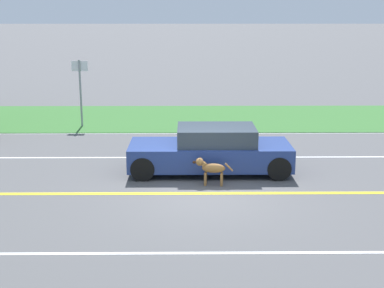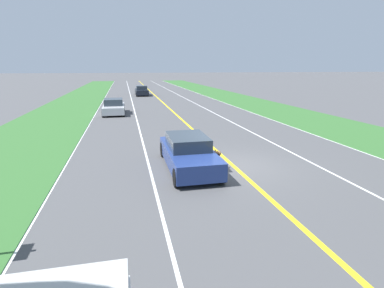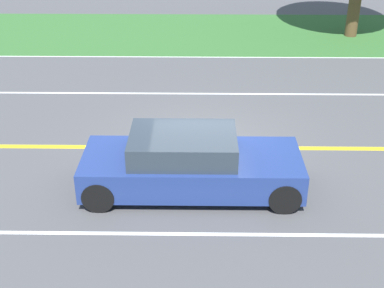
# 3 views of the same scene
# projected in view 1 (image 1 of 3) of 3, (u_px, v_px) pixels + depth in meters

# --- Properties ---
(ground_plane) EXTENTS (400.00, 400.00, 0.00)m
(ground_plane) POSITION_uv_depth(u_px,v_px,m) (205.00, 193.00, 13.73)
(ground_plane) COLOR #4C4C4F
(centre_divider_line) EXTENTS (0.18, 160.00, 0.01)m
(centre_divider_line) POSITION_uv_depth(u_px,v_px,m) (205.00, 193.00, 13.73)
(centre_divider_line) COLOR yellow
(centre_divider_line) RESTS_ON ground
(lane_edge_line_right) EXTENTS (0.14, 160.00, 0.01)m
(lane_edge_line_right) POSITION_uv_depth(u_px,v_px,m) (199.00, 133.00, 20.53)
(lane_edge_line_right) COLOR white
(lane_edge_line_right) RESTS_ON ground
(lane_dash_same_dir) EXTENTS (0.10, 160.00, 0.01)m
(lane_dash_same_dir) POSITION_uv_depth(u_px,v_px,m) (201.00, 157.00, 17.13)
(lane_dash_same_dir) COLOR white
(lane_dash_same_dir) RESTS_ON ground
(lane_dash_oncoming) EXTENTS (0.10, 160.00, 0.01)m
(lane_dash_oncoming) POSITION_uv_depth(u_px,v_px,m) (211.00, 253.00, 10.34)
(lane_dash_oncoming) COLOR white
(lane_dash_oncoming) RESTS_ON ground
(grass_verge_right) EXTENTS (6.00, 160.00, 0.03)m
(grass_verge_right) POSITION_uv_depth(u_px,v_px,m) (197.00, 118.00, 23.44)
(grass_verge_right) COLOR #33662D
(grass_verge_right) RESTS_ON ground
(ego_car) EXTENTS (1.84, 4.63, 1.35)m
(ego_car) POSITION_uv_depth(u_px,v_px,m) (211.00, 151.00, 15.44)
(ego_car) COLOR navy
(ego_car) RESTS_ON ground
(dog) EXTENTS (0.30, 1.10, 0.77)m
(dog) POSITION_uv_depth(u_px,v_px,m) (210.00, 168.00, 14.29)
(dog) COLOR olive
(dog) RESTS_ON ground
(street_sign) EXTENTS (0.11, 0.64, 2.69)m
(street_sign) POSITION_uv_depth(u_px,v_px,m) (80.00, 85.00, 21.34)
(street_sign) COLOR gray
(street_sign) RESTS_ON ground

